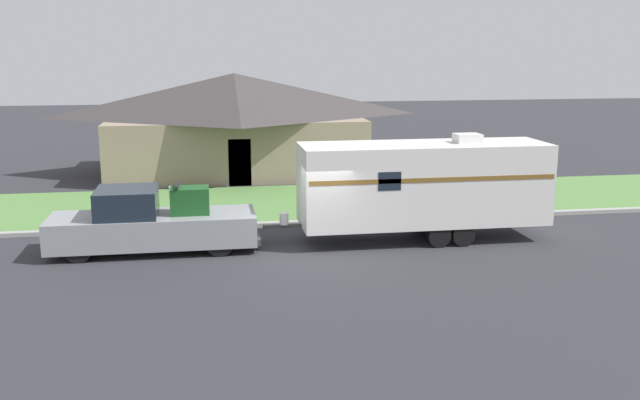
% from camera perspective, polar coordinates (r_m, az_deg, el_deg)
% --- Properties ---
extents(ground_plane, '(120.00, 120.00, 0.00)m').
position_cam_1_polar(ground_plane, '(21.16, -0.66, -4.46)').
color(ground_plane, '#2D2D33').
extents(curb_strip, '(80.00, 0.30, 0.14)m').
position_cam_1_polar(curb_strip, '(24.72, -1.98, -1.86)').
color(curb_strip, '#999993').
rests_on(curb_strip, ground_plane).
extents(lawn_strip, '(80.00, 7.00, 0.03)m').
position_cam_1_polar(lawn_strip, '(28.27, -2.93, -0.21)').
color(lawn_strip, '#568442').
rests_on(lawn_strip, ground_plane).
extents(house_across_street, '(12.85, 8.08, 4.83)m').
position_cam_1_polar(house_across_street, '(35.22, -6.81, 6.27)').
color(house_across_street, gray).
rests_on(house_across_street, ground_plane).
extents(pickup_truck, '(6.22, 2.03, 2.05)m').
position_cam_1_polar(pickup_truck, '(21.99, -13.38, -1.84)').
color(pickup_truck, black).
rests_on(pickup_truck, ground_plane).
extents(travel_trailer, '(9.02, 2.29, 3.37)m').
position_cam_1_polar(travel_trailer, '(22.78, 8.28, 1.31)').
color(travel_trailer, black).
rests_on(travel_trailer, ground_plane).
extents(mailbox, '(0.48, 0.20, 1.33)m').
position_cam_1_polar(mailbox, '(25.24, -11.43, 0.40)').
color(mailbox, brown).
rests_on(mailbox, ground_plane).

